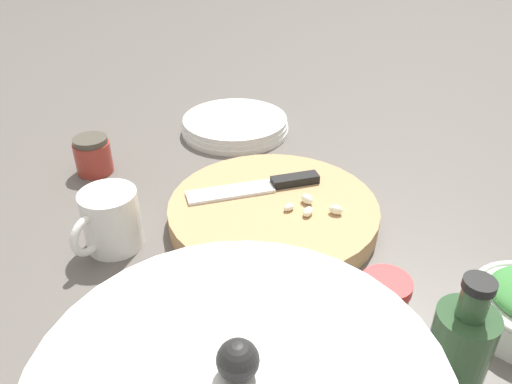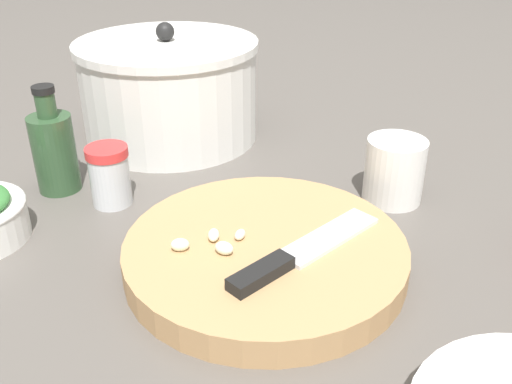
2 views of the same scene
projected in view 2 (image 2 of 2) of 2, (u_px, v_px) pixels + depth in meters
name	position (u px, v px, depth m)	size (l,w,h in m)	color
ground_plane	(258.00, 235.00, 0.67)	(5.00, 5.00, 0.00)	#56514C
cutting_board	(265.00, 254.00, 0.61)	(0.30, 0.30, 0.03)	tan
chef_knife	(298.00, 254.00, 0.58)	(0.12, 0.19, 0.01)	black
garlic_cloves	(211.00, 242.00, 0.59)	(0.07, 0.06, 0.01)	silver
spice_jar	(110.00, 175.00, 0.72)	(0.05, 0.05, 0.08)	silver
coffee_mug	(394.00, 169.00, 0.73)	(0.08, 0.11, 0.08)	silver
oil_bottle	(54.00, 150.00, 0.75)	(0.06, 0.06, 0.14)	#2D4C2D
stock_pot	(169.00, 90.00, 0.90)	(0.28, 0.28, 0.18)	silver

